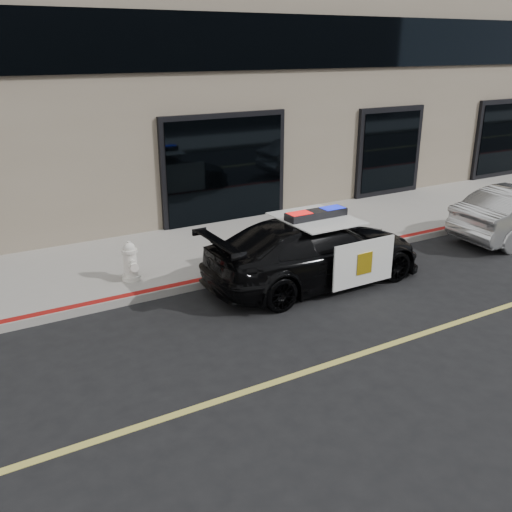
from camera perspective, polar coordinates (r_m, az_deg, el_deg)
ground at (r=10.44m, az=20.06°, el=-6.08°), size 120.00×120.00×0.00m
sidewalk_n at (r=14.02m, az=3.80°, el=2.22°), size 60.00×3.50×0.15m
police_car at (r=11.16m, az=5.92°, el=0.54°), size 2.08×4.54×1.48m
fire_hydrant at (r=11.20m, az=-12.45°, el=-0.58°), size 0.35×0.49×0.78m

